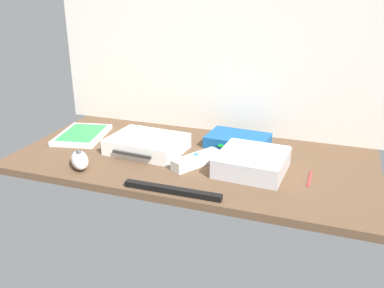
% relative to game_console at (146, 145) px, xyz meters
% --- Properties ---
extents(ground_plane, '(1.00, 0.48, 0.02)m').
position_rel_game_console_xyz_m(ground_plane, '(0.14, 0.01, -0.03)').
color(ground_plane, brown).
rests_on(ground_plane, ground).
extents(back_wall, '(1.10, 0.01, 0.64)m').
position_rel_game_console_xyz_m(back_wall, '(0.14, 0.25, 0.30)').
color(back_wall, silver).
rests_on(back_wall, ground).
extents(game_console, '(0.22, 0.18, 0.04)m').
position_rel_game_console_xyz_m(game_console, '(0.00, 0.00, 0.00)').
color(game_console, white).
rests_on(game_console, ground_plane).
extents(mini_computer, '(0.18, 0.18, 0.05)m').
position_rel_game_console_xyz_m(mini_computer, '(0.32, -0.03, 0.00)').
color(mini_computer, silver).
rests_on(mini_computer, ground_plane).
extents(game_case, '(0.17, 0.21, 0.02)m').
position_rel_game_console_xyz_m(game_case, '(-0.25, 0.04, -0.01)').
color(game_case, white).
rests_on(game_case, ground_plane).
extents(network_router, '(0.19, 0.13, 0.03)m').
position_rel_game_console_xyz_m(network_router, '(0.24, 0.13, -0.00)').
color(network_router, '#145193').
rests_on(network_router, ground_plane).
extents(remote_wand, '(0.10, 0.15, 0.03)m').
position_rel_game_console_xyz_m(remote_wand, '(0.17, -0.04, -0.01)').
color(remote_wand, white).
rests_on(remote_wand, ground_plane).
extents(remote_nunchuk, '(0.10, 0.10, 0.05)m').
position_rel_game_console_xyz_m(remote_nunchuk, '(-0.12, -0.16, -0.00)').
color(remote_nunchuk, white).
rests_on(remote_nunchuk, ground_plane).
extents(sensor_bar, '(0.24, 0.02, 0.01)m').
position_rel_game_console_xyz_m(sensor_bar, '(0.17, -0.21, -0.01)').
color(sensor_bar, black).
rests_on(sensor_bar, ground_plane).
extents(stylus_pen, '(0.01, 0.09, 0.01)m').
position_rel_game_console_xyz_m(stylus_pen, '(0.46, -0.03, -0.02)').
color(stylus_pen, red).
rests_on(stylus_pen, ground_plane).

